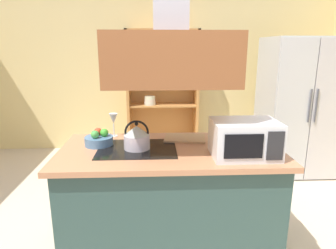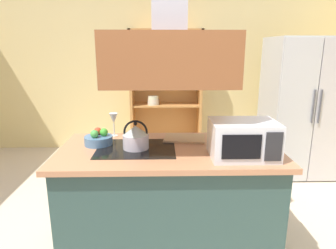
{
  "view_description": "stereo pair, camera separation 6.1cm",
  "coord_description": "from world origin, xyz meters",
  "px_view_note": "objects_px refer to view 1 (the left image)",
  "views": [
    {
      "loc": [
        0.05,
        -1.94,
        1.66
      ],
      "look_at": [
        0.17,
        0.6,
        1.0
      ],
      "focal_mm": 31.86,
      "sensor_mm": 36.0,
      "label": 1
    },
    {
      "loc": [
        0.11,
        -1.94,
        1.66
      ],
      "look_at": [
        0.17,
        0.6,
        1.0
      ],
      "focal_mm": 31.86,
      "sensor_mm": 36.0,
      "label": 2
    }
  ],
  "objects_px": {
    "refrigerator": "(297,107)",
    "wine_glass_on_counter": "(113,120)",
    "fruit_bowl": "(99,139)",
    "kettle": "(137,137)",
    "microwave": "(244,139)",
    "cutting_board": "(185,138)",
    "dish_cabinet": "(162,99)"
  },
  "relations": [
    {
      "from": "kettle",
      "to": "microwave",
      "type": "distance_m",
      "value": 0.8
    },
    {
      "from": "refrigerator",
      "to": "kettle",
      "type": "bearing_deg",
      "value": -141.63
    },
    {
      "from": "refrigerator",
      "to": "wine_glass_on_counter",
      "type": "relative_size",
      "value": 8.68
    },
    {
      "from": "kettle",
      "to": "microwave",
      "type": "height_order",
      "value": "microwave"
    },
    {
      "from": "cutting_board",
      "to": "wine_glass_on_counter",
      "type": "xyz_separation_m",
      "value": [
        -0.61,
        0.12,
        0.14
      ]
    },
    {
      "from": "dish_cabinet",
      "to": "kettle",
      "type": "height_order",
      "value": "dish_cabinet"
    },
    {
      "from": "wine_glass_on_counter",
      "to": "fruit_bowl",
      "type": "relative_size",
      "value": 0.92
    },
    {
      "from": "kettle",
      "to": "dish_cabinet",
      "type": "bearing_deg",
      "value": 84.0
    },
    {
      "from": "dish_cabinet",
      "to": "cutting_board",
      "type": "bearing_deg",
      "value": -86.83
    },
    {
      "from": "wine_glass_on_counter",
      "to": "dish_cabinet",
      "type": "bearing_deg",
      "value": 77.51
    },
    {
      "from": "refrigerator",
      "to": "dish_cabinet",
      "type": "distance_m",
      "value": 2.0
    },
    {
      "from": "cutting_board",
      "to": "wine_glass_on_counter",
      "type": "bearing_deg",
      "value": 169.35
    },
    {
      "from": "kettle",
      "to": "microwave",
      "type": "relative_size",
      "value": 0.48
    },
    {
      "from": "refrigerator",
      "to": "wine_glass_on_counter",
      "type": "bearing_deg",
      "value": -150.66
    },
    {
      "from": "kettle",
      "to": "fruit_bowl",
      "type": "relative_size",
      "value": 0.99
    },
    {
      "from": "cutting_board",
      "to": "fruit_bowl",
      "type": "distance_m",
      "value": 0.71
    },
    {
      "from": "wine_glass_on_counter",
      "to": "fruit_bowl",
      "type": "height_order",
      "value": "wine_glass_on_counter"
    },
    {
      "from": "cutting_board",
      "to": "fruit_bowl",
      "type": "xyz_separation_m",
      "value": [
        -0.7,
        -0.12,
        0.04
      ]
    },
    {
      "from": "dish_cabinet",
      "to": "kettle",
      "type": "relative_size",
      "value": 8.63
    },
    {
      "from": "microwave",
      "to": "wine_glass_on_counter",
      "type": "xyz_separation_m",
      "value": [
        -0.99,
        0.53,
        0.02
      ]
    },
    {
      "from": "wine_glass_on_counter",
      "to": "fruit_bowl",
      "type": "bearing_deg",
      "value": -110.5
    },
    {
      "from": "microwave",
      "to": "fruit_bowl",
      "type": "height_order",
      "value": "microwave"
    },
    {
      "from": "refrigerator",
      "to": "fruit_bowl",
      "type": "height_order",
      "value": "refrigerator"
    },
    {
      "from": "refrigerator",
      "to": "microwave",
      "type": "relative_size",
      "value": 3.89
    },
    {
      "from": "fruit_bowl",
      "to": "wine_glass_on_counter",
      "type": "bearing_deg",
      "value": 69.5
    },
    {
      "from": "cutting_board",
      "to": "microwave",
      "type": "height_order",
      "value": "microwave"
    },
    {
      "from": "refrigerator",
      "to": "kettle",
      "type": "distance_m",
      "value": 2.59
    },
    {
      "from": "wine_glass_on_counter",
      "to": "refrigerator",
      "type": "bearing_deg",
      "value": 29.34
    },
    {
      "from": "dish_cabinet",
      "to": "cutting_board",
      "type": "xyz_separation_m",
      "value": [
        0.13,
        -2.31,
        0.06
      ]
    },
    {
      "from": "fruit_bowl",
      "to": "cutting_board",
      "type": "bearing_deg",
      "value": 9.83
    },
    {
      "from": "cutting_board",
      "to": "microwave",
      "type": "xyz_separation_m",
      "value": [
        0.38,
        -0.42,
        0.12
      ]
    },
    {
      "from": "cutting_board",
      "to": "refrigerator",
      "type": "bearing_deg",
      "value": 40.13
    }
  ]
}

